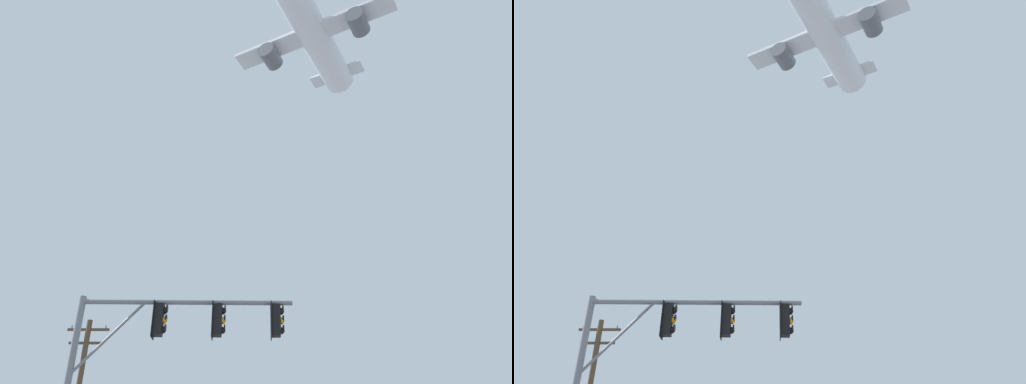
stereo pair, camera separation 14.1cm
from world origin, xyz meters
The scene contains 2 objects.
signal_pole_near centered at (-2.46, 7.88, 4.85)m, with size 6.20×0.52×6.25m.
airplane centered at (6.28, 32.62, 46.49)m, with size 17.88×23.16×6.74m.
Camera 1 is at (0.17, -6.19, 1.40)m, focal length 34.94 mm.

